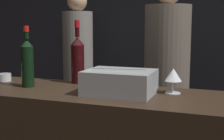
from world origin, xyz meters
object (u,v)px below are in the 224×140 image
ice_bin_with_bottles (119,81)px  person_in_hoodie (78,65)px  candle_votive (5,77)px  red_wine_bottle_tall (78,58)px  person_blond_tee (167,74)px  wine_glass (173,76)px  red_wine_bottle_burgundy (27,61)px

ice_bin_with_bottles → person_in_hoodie: person_in_hoodie is taller
ice_bin_with_bottles → candle_votive: size_ratio=4.27×
red_wine_bottle_tall → person_blond_tee: bearing=68.5°
ice_bin_with_bottles → red_wine_bottle_tall: (-0.34, 0.20, 0.09)m
wine_glass → person_in_hoodie: 1.88m
candle_votive → red_wine_bottle_burgundy: (0.25, -0.11, 0.13)m
candle_votive → person_blond_tee: (0.86, 1.08, -0.09)m
ice_bin_with_bottles → candle_votive: 0.83m
candle_votive → person_in_hoodie: person_in_hoodie is taller
person_blond_tee → person_in_hoodie: bearing=29.5°
wine_glass → red_wine_bottle_burgundy: red_wine_bottle_burgundy is taller
candle_votive → red_wine_bottle_tall: size_ratio=0.21×
red_wine_bottle_burgundy → person_blond_tee: bearing=62.9°
ice_bin_with_bottles → person_blond_tee: bearing=88.1°
ice_bin_with_bottles → wine_glass: 0.29m
wine_glass → person_blond_tee: 1.10m
wine_glass → red_wine_bottle_tall: (-0.61, 0.10, 0.06)m
ice_bin_with_bottles → candle_votive: ice_bin_with_bottles is taller
ice_bin_with_bottles → person_in_hoodie: 1.80m
red_wine_bottle_tall → person_in_hoodie: size_ratio=0.22×
ice_bin_with_bottles → candle_votive: bearing=173.0°
person_blond_tee → candle_votive: bearing=98.4°
red_wine_bottle_tall → person_blond_tee: person_blond_tee is taller
red_wine_bottle_tall → person_in_hoodie: 1.46m
red_wine_bottle_tall → red_wine_bottle_burgundy: (-0.22, -0.21, -0.00)m
ice_bin_with_bottles → red_wine_bottle_tall: bearing=149.1°
person_in_hoodie → person_blond_tee: size_ratio=0.98×
red_wine_bottle_tall → person_blond_tee: 1.07m
ice_bin_with_bottles → red_wine_bottle_burgundy: size_ratio=1.00×
wine_glass → person_blond_tee: size_ratio=0.07×
red_wine_bottle_burgundy → person_blond_tee: size_ratio=0.20×
wine_glass → person_blond_tee: person_blond_tee is taller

